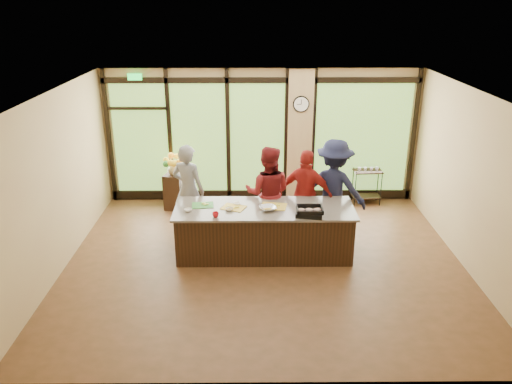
{
  "coord_description": "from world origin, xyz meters",
  "views": [
    {
      "loc": [
        -0.21,
        -7.85,
        4.43
      ],
      "look_at": [
        -0.15,
        0.4,
        1.18
      ],
      "focal_mm": 35.0,
      "sensor_mm": 36.0,
      "label": 1
    }
  ],
  "objects_px": {
    "cook_left": "(189,190)",
    "cook_right": "(334,188)",
    "island_base": "(264,232)",
    "roasting_pan": "(309,213)",
    "bar_cart": "(367,182)",
    "flower_stand": "(175,191)"
  },
  "relations": [
    {
      "from": "cook_left",
      "to": "bar_cart",
      "type": "relative_size",
      "value": 2.13
    },
    {
      "from": "flower_stand",
      "to": "island_base",
      "type": "bearing_deg",
      "value": -33.27
    },
    {
      "from": "cook_left",
      "to": "roasting_pan",
      "type": "xyz_separation_m",
      "value": [
        2.22,
        -1.21,
        0.04
      ]
    },
    {
      "from": "roasting_pan",
      "to": "island_base",
      "type": "bearing_deg",
      "value": 167.11
    },
    {
      "from": "island_base",
      "to": "roasting_pan",
      "type": "relative_size",
      "value": 6.93
    },
    {
      "from": "cook_right",
      "to": "flower_stand",
      "type": "height_order",
      "value": "cook_right"
    },
    {
      "from": "island_base",
      "to": "flower_stand",
      "type": "height_order",
      "value": "island_base"
    },
    {
      "from": "island_base",
      "to": "cook_right",
      "type": "relative_size",
      "value": 1.59
    },
    {
      "from": "cook_right",
      "to": "roasting_pan",
      "type": "distance_m",
      "value": 1.29
    },
    {
      "from": "flower_stand",
      "to": "bar_cart",
      "type": "relative_size",
      "value": 0.93
    },
    {
      "from": "cook_left",
      "to": "island_base",
      "type": "bearing_deg",
      "value": 172.95
    },
    {
      "from": "cook_right",
      "to": "roasting_pan",
      "type": "bearing_deg",
      "value": 85.13
    },
    {
      "from": "cook_left",
      "to": "cook_right",
      "type": "relative_size",
      "value": 0.95
    },
    {
      "from": "cook_left",
      "to": "flower_stand",
      "type": "xyz_separation_m",
      "value": [
        -0.48,
        1.26,
        -0.52
      ]
    },
    {
      "from": "island_base",
      "to": "flower_stand",
      "type": "distance_m",
      "value": 2.87
    },
    {
      "from": "flower_stand",
      "to": "cook_left",
      "type": "bearing_deg",
      "value": -54.73
    },
    {
      "from": "roasting_pan",
      "to": "flower_stand",
      "type": "distance_m",
      "value": 3.69
    },
    {
      "from": "bar_cart",
      "to": "island_base",
      "type": "bearing_deg",
      "value": -138.27
    },
    {
      "from": "cook_left",
      "to": "bar_cart",
      "type": "height_order",
      "value": "cook_left"
    },
    {
      "from": "bar_cart",
      "to": "roasting_pan",
      "type": "bearing_deg",
      "value": -124.04
    },
    {
      "from": "bar_cart",
      "to": "cook_left",
      "type": "bearing_deg",
      "value": -161.64
    },
    {
      "from": "cook_left",
      "to": "cook_right",
      "type": "xyz_separation_m",
      "value": [
        2.81,
        -0.06,
        0.05
      ]
    }
  ]
}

